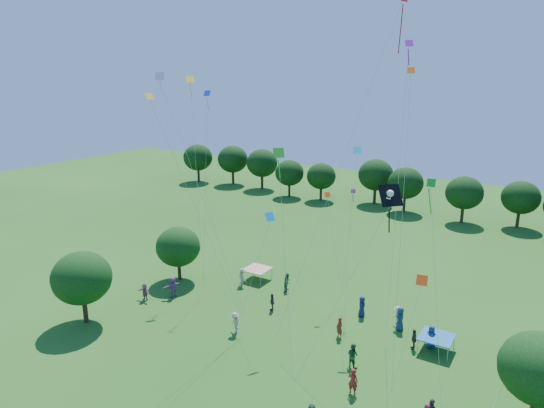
{
  "coord_description": "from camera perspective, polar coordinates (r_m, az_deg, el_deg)",
  "views": [
    {
      "loc": [
        15.06,
        -10.27,
        18.66
      ],
      "look_at": [
        0.0,
        14.0,
        11.0
      ],
      "focal_mm": 32.0,
      "sensor_mm": 36.0,
      "label": 1
    }
  ],
  "objects": [
    {
      "name": "crowd_person_3",
      "position": [
        44.61,
        -3.51,
        -8.58
      ],
      "size": [
        1.18,
        0.92,
        1.65
      ],
      "primitive_type": "imported",
      "rotation": [
        0.0,
        0.0,
        2.68
      ],
      "color": "#A29582",
      "rests_on": "ground"
    },
    {
      "name": "crowd_person_9",
      "position": [
        37.07,
        -4.37,
        -13.78
      ],
      "size": [
        1.18,
        0.98,
        1.66
      ],
      "primitive_type": "imported",
      "rotation": [
        0.0,
        0.0,
        5.74
      ],
      "color": "#A49883",
      "rests_on": "ground"
    },
    {
      "name": "crowd_person_11",
      "position": [
        43.3,
        -14.76,
        -9.96
      ],
      "size": [
        1.41,
        0.57,
        1.49
      ],
      "primitive_type": "imported",
      "rotation": [
        0.0,
        0.0,
        -0.06
      ],
      "color": "#8D5271",
      "rests_on": "ground"
    },
    {
      "name": "crowd_person_6",
      "position": [
        39.89,
        10.53,
        -11.78
      ],
      "size": [
        0.71,
        0.94,
        1.7
      ],
      "primitive_type": "imported",
      "rotation": [
        0.0,
        0.0,
        1.92
      ],
      "color": "#1B1B4F",
      "rests_on": "ground"
    },
    {
      "name": "small_kite_5",
      "position": [
        30.37,
        15.03,
        7.7
      ],
      "size": [
        1.12,
        2.41,
        19.23
      ],
      "color": "purple"
    },
    {
      "name": "near_tree_west",
      "position": [
        39.91,
        -21.48,
        -8.1
      ],
      "size": [
        4.5,
        4.5,
        5.73
      ],
      "color": "#422B19",
      "rests_on": "ground"
    },
    {
      "name": "small_kite_7",
      "position": [
        36.59,
        9.66,
        3.11
      ],
      "size": [
        1.88,
        2.19,
        12.29
      ],
      "color": "#0EA6D3"
    },
    {
      "name": "crowd_person_14",
      "position": [
        33.72,
        9.47,
        -17.13
      ],
      "size": [
        0.91,
        0.66,
        1.67
      ],
      "primitive_type": "imported",
      "rotation": [
        0.0,
        0.0,
        2.85
      ],
      "color": "#214D27",
      "rests_on": "ground"
    },
    {
      "name": "small_kite_0",
      "position": [
        31.78,
        27.27,
        -14.53
      ],
      "size": [
        1.3,
        4.11,
        3.13
      ],
      "color": "red"
    },
    {
      "name": "pirate_kite",
      "position": [
        23.08,
        13.41,
        0.35
      ],
      "size": [
        5.67,
        1.2,
        12.43
      ],
      "color": "black"
    },
    {
      "name": "small_kite_9",
      "position": [
        39.98,
        6.83,
        -0.94
      ],
      "size": [
        2.03,
        0.72,
        8.04
      ],
      "color": "red"
    },
    {
      "name": "small_kite_2",
      "position": [
        44.16,
        -9.35,
        10.51
      ],
      "size": [
        4.7,
        4.7,
        17.2
      ],
      "color": "yellow"
    },
    {
      "name": "tent_blue",
      "position": [
        36.64,
        18.8,
        -14.62
      ],
      "size": [
        2.2,
        2.2,
        1.1
      ],
      "color": "#185E9F",
      "rests_on": "ground"
    },
    {
      "name": "small_kite_3",
      "position": [
        27.89,
        1.07,
        1.47
      ],
      "size": [
        2.8,
        2.69,
        13.27
      ],
      "color": "#1E921A"
    },
    {
      "name": "small_kite_12",
      "position": [
        34.03,
        -0.66,
        -2.97
      ],
      "size": [
        2.18,
        1.53,
        8.04
      ],
      "color": "#178DE7"
    },
    {
      "name": "small_kite_6",
      "position": [
        31.62,
        -10.53,
        7.37
      ],
      "size": [
        3.25,
        4.79,
        17.49
      ],
      "color": "silver"
    },
    {
      "name": "small_kite_1",
      "position": [
        25.59,
        15.23,
        1.34
      ],
      "size": [
        0.58,
        0.74,
        17.7
      ],
      "color": "#FF580D"
    },
    {
      "name": "small_kite_8",
      "position": [
        29.02,
        16.85,
        -9.98
      ],
      "size": [
        0.93,
        2.81,
        6.36
      ],
      "color": "#F8470E"
    },
    {
      "name": "crowd_person_12",
      "position": [
        38.54,
        14.84,
        -12.92
      ],
      "size": [
        0.53,
        0.94,
        1.86
      ],
      "primitive_type": "imported",
      "rotation": [
        0.0,
        0.0,
        4.68
      ],
      "color": "navy",
      "rests_on": "ground"
    },
    {
      "name": "treeline",
      "position": [
        69.36,
        17.09,
        2.22
      ],
      "size": [
        88.01,
        8.77,
        6.77
      ],
      "color": "#422B19",
      "rests_on": "ground"
    },
    {
      "name": "tent_red_stripe",
      "position": [
        45.7,
        -1.76,
        -7.68
      ],
      "size": [
        2.2,
        2.2,
        1.1
      ],
      "color": "red",
      "rests_on": "ground"
    },
    {
      "name": "small_kite_11",
      "position": [
        24.98,
        18.46,
        -4.43
      ],
      "size": [
        1.62,
        0.8,
        12.59
      ],
      "color": "#1B9424"
    },
    {
      "name": "crowd_person_10",
      "position": [
        40.19,
        0.01,
        -11.46
      ],
      "size": [
        0.86,
        0.93,
        1.49
      ],
      "primitive_type": "imported",
      "rotation": [
        0.0,
        0.0,
        5.39
      ],
      "color": "#3A362E",
      "rests_on": "ground"
    },
    {
      "name": "small_kite_4",
      "position": [
        42.1,
        -7.71,
        8.15
      ],
      "size": [
        1.76,
        3.32,
        16.04
      ],
      "color": "#1737E8"
    },
    {
      "name": "crowd_person_1",
      "position": [
        31.35,
        9.5,
        -19.86
      ],
      "size": [
        0.64,
        0.42,
        1.69
      ],
      "primitive_type": "imported",
      "rotation": [
        0.0,
        0.0,
        3.17
      ],
      "color": "maroon",
      "rests_on": "ground"
    },
    {
      "name": "red_high_kite",
      "position": [
        32.85,
        12.34,
        15.3
      ],
      "size": [
        5.46,
        7.08,
        22.38
      ],
      "color": "red"
    },
    {
      "name": "small_kite_10",
      "position": [
        30.19,
        -10.65,
        3.71
      ],
      "size": [
        1.72,
        6.77,
        16.34
      ],
      "color": "gold"
    },
    {
      "name": "crowd_person_5",
      "position": [
        43.25,
        -11.6,
        -9.54
      ],
      "size": [
        1.04,
        1.81,
        1.84
      ],
      "primitive_type": "imported",
      "rotation": [
        0.0,
        0.0,
        4.45
      ],
      "color": "#925693",
      "rests_on": "ground"
    },
    {
      "name": "small_kite_13",
      "position": [
        39.4,
        9.34,
        -1.24
      ],
      "size": [
        0.42,
        0.55,
        8.54
      ],
      "color": "#97197A"
    },
    {
      "name": "crowd_person_13",
      "position": [
        36.73,
        7.94,
        -14.21
      ],
      "size": [
        0.72,
        0.64,
        1.62
      ],
      "primitive_type": "imported",
      "rotation": [
        0.0,
        0.0,
        5.77
      ],
      "color": "maroon",
      "rests_on": "ground"
    },
    {
      "name": "near_tree_east",
      "position": [
        30.15,
        29.04,
        -16.62
      ],
      "size": [
        4.22,
        4.22,
        5.71
      ],
      "color": "#422B19",
      "rests_on": "ground"
    },
    {
      "name": "crowd_person_16",
      "position": [
        36.53,
        16.34,
        -15.01
      ],
      "size": [
        0.73,
        0.97,
        1.51
      ],
      "primitive_type": "imported",
      "rotation": [
        0.0,
        0.0,
        5.14
      ],
      "color": "#3C3330",
      "rests_on": "ground"
    },
    {
      "name": "crowd_person_15",
      "position": [
        38.88,
        14.53,
        -12.75
      ],
      "size": [
        1.13,
        1.18,
        1.73
      ],
      "primitive_type": "imported",
      "rotation": [
        0.0,
        0.0,
        5.43
      ],
      "color": "beige",
      "rests_on": "ground"
    },
    {
      "name": "crowd_person_8",
      "position": [
        43.61,
        1.84,
        -9.15
      ],
      "size": [
        0.51,
        0.84,
        1.63
      ],
      "primitive_type": "imported",
      "rotation": [
        0.0,
        0.0,
        1.67
      ],
      "color": "#225129",
      "rests_on": "ground"
    },
    {
      "name": "crowd_person_0",
      "position": [
        36.96,
        18.22,
        -14.62
      ],
      "size": [
        0.89,
        0.55,
        1.7
      ],
      "primitive_type": "imported",
      "rotation": [
        0.0,
        0.0,
        -0.12
      ],
      "color": "navy",
      "rests_on": "ground"
    },
    {
      "name": "near_tree_north",
      "position": [
        45.7,
        -10.99,
        -4.95
      ],
      "size": [
        4.09,
        4.09,
        5.12
      ],
      "color": "#422B19",
      "rests_on": "ground"
    }
  ]
}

